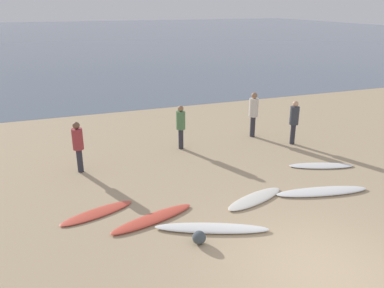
{
  "coord_description": "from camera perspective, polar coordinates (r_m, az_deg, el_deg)",
  "views": [
    {
      "loc": [
        -4.57,
        -5.08,
        5.01
      ],
      "look_at": [
        -0.39,
        6.22,
        0.6
      ],
      "focal_mm": 36.34,
      "sensor_mm": 36.0,
      "label": 1
    }
  ],
  "objects": [
    {
      "name": "ground_plane",
      "position": [
        16.56,
        -3.26,
        2.1
      ],
      "size": [
        120.0,
        120.0,
        0.2
      ],
      "primitive_type": "cube",
      "color": "tan",
      "rests_on": "ground"
    },
    {
      "name": "ocean_water",
      "position": [
        68.64,
        -17.03,
        15.07
      ],
      "size": [
        140.0,
        100.0,
        0.01
      ],
      "primitive_type": "cube",
      "color": "slate",
      "rests_on": "ground"
    },
    {
      "name": "surfboard_0",
      "position": [
        10.18,
        -13.73,
        -9.79
      ],
      "size": [
        1.99,
        1.07,
        0.06
      ],
      "primitive_type": "ellipsoid",
      "rotation": [
        0.0,
        0.0,
        0.32
      ],
      "color": "#D84C38",
      "rests_on": "ground"
    },
    {
      "name": "surfboard_1",
      "position": [
        9.69,
        -5.79,
        -10.83
      ],
      "size": [
        2.3,
        1.12,
        0.09
      ],
      "primitive_type": "ellipsoid",
      "rotation": [
        0.0,
        0.0,
        0.3
      ],
      "color": "#D84C38",
      "rests_on": "ground"
    },
    {
      "name": "surfboard_2",
      "position": [
        9.28,
        2.92,
        -12.23
      ],
      "size": [
        2.65,
        1.45,
        0.1
      ],
      "primitive_type": "ellipsoid",
      "rotation": [
        0.0,
        0.0,
        -0.4
      ],
      "color": "white",
      "rests_on": "ground"
    },
    {
      "name": "surfboard_3",
      "position": [
        10.68,
        9.22,
        -7.92
      ],
      "size": [
        2.04,
        1.17,
        0.08
      ],
      "primitive_type": "ellipsoid",
      "rotation": [
        0.0,
        0.0,
        0.34
      ],
      "color": "silver",
      "rests_on": "ground"
    },
    {
      "name": "surfboard_4",
      "position": [
        11.5,
        18.54,
        -6.62
      ],
      "size": [
        2.72,
        1.05,
        0.09
      ],
      "primitive_type": "ellipsoid",
      "rotation": [
        0.0,
        0.0,
        -0.2
      ],
      "color": "white",
      "rests_on": "ground"
    },
    {
      "name": "surfboard_5",
      "position": [
        13.26,
        18.42,
        -3.03
      ],
      "size": [
        2.13,
        1.16,
        0.06
      ],
      "primitive_type": "ellipsoid",
      "rotation": [
        0.0,
        0.0,
        -0.34
      ],
      "color": "white",
      "rests_on": "ground"
    },
    {
      "name": "person_0",
      "position": [
        14.79,
        14.75,
        3.58
      ],
      "size": [
        0.33,
        0.33,
        1.65
      ],
      "rotation": [
        0.0,
        0.0,
        5.46
      ],
      "color": "#2D2D38",
      "rests_on": "ground"
    },
    {
      "name": "person_1",
      "position": [
        15.3,
        9.01,
        4.82
      ],
      "size": [
        0.36,
        0.36,
        1.77
      ],
      "rotation": [
        0.0,
        0.0,
        2.1
      ],
      "color": "#2D2D38",
      "rests_on": "ground"
    },
    {
      "name": "person_2",
      "position": [
        13.83,
        -1.66,
        3.01
      ],
      "size": [
        0.32,
        0.32,
        1.6
      ],
      "rotation": [
        0.0,
        0.0,
        2.72
      ],
      "color": "#2D2D38",
      "rests_on": "ground"
    },
    {
      "name": "person_3",
      "position": [
        12.38,
        -16.39,
        0.15
      ],
      "size": [
        0.33,
        0.33,
        1.63
      ],
      "rotation": [
        0.0,
        0.0,
        5.93
      ],
      "color": "#2D2D38",
      "rests_on": "ground"
    },
    {
      "name": "beach_rock_near",
      "position": [
        8.76,
        1.05,
        -13.56
      ],
      "size": [
        0.3,
        0.3,
        0.3
      ],
      "primitive_type": "sphere",
      "color": "#434C51",
      "rests_on": "ground"
    }
  ]
}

